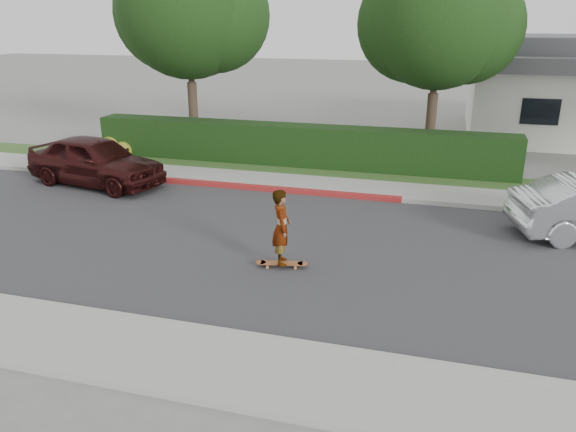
# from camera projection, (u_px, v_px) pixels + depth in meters

# --- Properties ---
(ground) EXTENTS (120.00, 120.00, 0.00)m
(ground) POSITION_uv_depth(u_px,v_px,m) (341.00, 253.00, 12.76)
(ground) COLOR slate
(ground) RESTS_ON ground
(road) EXTENTS (60.00, 8.00, 0.01)m
(road) POSITION_uv_depth(u_px,v_px,m) (341.00, 252.00, 12.75)
(road) COLOR #2D2D30
(road) RESTS_ON ground
(curb_near) EXTENTS (60.00, 0.20, 0.15)m
(curb_near) POSITION_uv_depth(u_px,v_px,m) (294.00, 346.00, 9.01)
(curb_near) COLOR #9E9E99
(curb_near) RESTS_ON ground
(sidewalk_near) EXTENTS (60.00, 1.60, 0.12)m
(sidewalk_near) POSITION_uv_depth(u_px,v_px,m) (278.00, 379.00, 8.20)
(sidewalk_near) COLOR gray
(sidewalk_near) RESTS_ON ground
(curb_far) EXTENTS (60.00, 0.20, 0.15)m
(curb_far) POSITION_uv_depth(u_px,v_px,m) (367.00, 197.00, 16.45)
(curb_far) COLOR #9E9E99
(curb_far) RESTS_ON ground
(curb_red_section) EXTENTS (12.00, 0.21, 0.15)m
(curb_red_section) POSITION_uv_depth(u_px,v_px,m) (210.00, 184.00, 17.73)
(curb_red_section) COLOR maroon
(curb_red_section) RESTS_ON ground
(sidewalk_far) EXTENTS (60.00, 1.60, 0.12)m
(sidewalk_far) POSITION_uv_depth(u_px,v_px,m) (372.00, 189.00, 17.27)
(sidewalk_far) COLOR gray
(sidewalk_far) RESTS_ON ground
(planting_strip) EXTENTS (60.00, 1.60, 0.10)m
(planting_strip) POSITION_uv_depth(u_px,v_px,m) (378.00, 176.00, 18.72)
(planting_strip) COLOR #2D4C1E
(planting_strip) RESTS_ON ground
(hedge) EXTENTS (15.00, 1.00, 1.50)m
(hedge) POSITION_uv_depth(u_px,v_px,m) (296.00, 146.00, 19.80)
(hedge) COLOR black
(hedge) RESTS_ON ground
(flowering_shrub) EXTENTS (1.40, 1.00, 0.90)m
(flowering_shrub) POSITION_uv_depth(u_px,v_px,m) (115.00, 149.00, 21.31)
(flowering_shrub) COLOR #2D4C19
(flowering_shrub) RESTS_ON ground
(tree_left) EXTENTS (5.99, 5.21, 8.00)m
(tree_left) POSITION_uv_depth(u_px,v_px,m) (190.00, 11.00, 20.79)
(tree_left) COLOR #33261C
(tree_left) RESTS_ON ground
(tree_center) EXTENTS (5.66, 4.84, 7.44)m
(tree_center) POSITION_uv_depth(u_px,v_px,m) (439.00, 22.00, 19.06)
(tree_center) COLOR #33261C
(tree_center) RESTS_ON ground
(skateboard) EXTENTS (1.13, 0.44, 0.10)m
(skateboard) POSITION_uv_depth(u_px,v_px,m) (282.00, 263.00, 11.97)
(skateboard) COLOR #CD7D38
(skateboard) RESTS_ON ground
(skateboarder) EXTENTS (0.56, 0.69, 1.63)m
(skateboarder) POSITION_uv_depth(u_px,v_px,m) (281.00, 227.00, 11.69)
(skateboarder) COLOR white
(skateboarder) RESTS_ON skateboard
(car_maroon) EXTENTS (4.88, 2.71, 1.57)m
(car_maroon) POSITION_uv_depth(u_px,v_px,m) (95.00, 161.00, 17.66)
(car_maroon) COLOR black
(car_maroon) RESTS_ON ground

